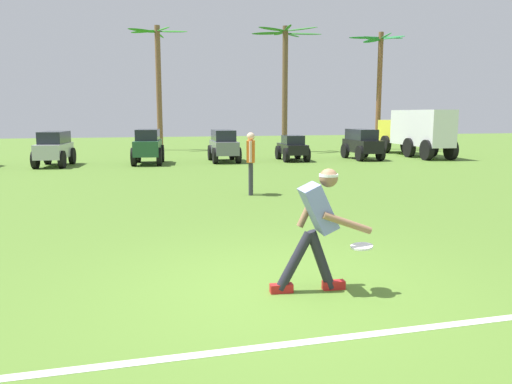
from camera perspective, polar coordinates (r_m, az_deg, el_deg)
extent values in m
plane|color=#52782A|center=(5.90, 2.89, -10.99)|extent=(80.00, 80.00, 0.00)
cube|color=white|center=(4.71, 7.87, -16.37)|extent=(23.57, 0.42, 0.01)
cylinder|color=#23232D|center=(5.79, 7.42, -7.69)|extent=(0.36, 0.14, 0.72)
cube|color=red|center=(5.94, 8.86, -10.45)|extent=(0.27, 0.12, 0.10)
cylinder|color=#23232D|center=(5.71, 4.43, -7.90)|extent=(0.45, 0.14, 0.69)
cube|color=red|center=(5.77, 2.93, -10.93)|extent=(0.27, 0.12, 0.10)
cube|color=#7A84C6|center=(5.64, 7.11, -1.83)|extent=(0.43, 0.36, 0.57)
sphere|color=#936B4C|center=(5.62, 8.30, 1.61)|extent=(0.22, 0.22, 0.21)
cylinder|color=white|center=(5.62, 8.30, 1.91)|extent=(0.23, 0.23, 0.03)
cylinder|color=#936B4C|center=(5.59, 10.38, -3.51)|extent=(0.58, 0.11, 0.27)
cylinder|color=#936B4C|center=(5.82, 6.05, -1.72)|extent=(0.29, 0.10, 0.49)
cylinder|color=white|center=(5.70, 11.98, -6.11)|extent=(0.32, 0.32, 0.05)
cylinder|color=#33333D|center=(12.40, -0.61, 1.50)|extent=(0.13, 0.13, 0.82)
cylinder|color=#33333D|center=(12.58, -0.58, 1.60)|extent=(0.13, 0.13, 0.82)
cube|color=orange|center=(12.42, -0.60, 4.66)|extent=(0.28, 0.38, 0.54)
cylinder|color=beige|center=(12.21, -0.63, 4.63)|extent=(0.09, 0.09, 0.52)
cylinder|color=beige|center=(12.63, -0.57, 4.78)|extent=(0.09, 0.09, 0.52)
sphere|color=beige|center=(12.40, -0.60, 6.36)|extent=(0.25, 0.25, 0.20)
cube|color=#B7BABF|center=(20.94, -22.08, 4.40)|extent=(1.21, 2.49, 0.55)
cube|color=#1E232B|center=(21.06, -22.06, 5.81)|extent=(1.03, 1.88, 0.46)
cylinder|color=black|center=(21.89, -22.72, 3.81)|extent=(0.25, 0.68, 0.66)
cylinder|color=black|center=(21.66, -20.26, 3.90)|extent=(0.25, 0.68, 0.66)
cylinder|color=black|center=(20.29, -23.93, 3.39)|extent=(0.25, 0.68, 0.66)
cylinder|color=black|center=(20.04, -21.29, 3.49)|extent=(0.25, 0.68, 0.66)
cube|color=#235133|center=(20.75, -12.24, 4.97)|extent=(1.25, 2.45, 0.60)
cube|color=#1E232B|center=(20.77, -12.27, 6.41)|extent=(1.04, 1.64, 0.44)
cylinder|color=black|center=(21.59, -13.32, 4.28)|extent=(0.26, 0.74, 0.72)
cylinder|color=black|center=(21.51, -10.72, 4.35)|extent=(0.26, 0.74, 0.72)
cylinder|color=black|center=(20.05, -13.80, 3.92)|extent=(0.26, 0.74, 0.72)
cylinder|color=black|center=(19.96, -11.00, 4.00)|extent=(0.26, 0.74, 0.72)
cube|color=slate|center=(21.33, -3.70, 5.11)|extent=(1.04, 2.43, 0.55)
cube|color=#1E232B|center=(21.45, -3.77, 6.48)|extent=(0.91, 1.83, 0.46)
cylinder|color=black|center=(22.11, -5.24, 4.51)|extent=(0.20, 0.67, 0.66)
cylinder|color=black|center=(22.24, -2.77, 4.56)|extent=(0.20, 0.67, 0.66)
cylinder|color=black|center=(20.46, -4.69, 4.16)|extent=(0.20, 0.67, 0.66)
cylinder|color=black|center=(20.60, -2.04, 4.22)|extent=(0.20, 0.67, 0.66)
cube|color=black|center=(21.89, 4.16, 4.95)|extent=(1.04, 2.25, 0.42)
cube|color=#1E232B|center=(21.77, 4.24, 5.98)|extent=(0.86, 1.15, 0.38)
cylinder|color=black|center=(22.55, 2.56, 4.54)|extent=(0.22, 0.61, 0.60)
cylinder|color=black|center=(22.77, 4.78, 4.56)|extent=(0.22, 0.61, 0.60)
cylinder|color=black|center=(21.06, 3.48, 4.23)|extent=(0.22, 0.61, 0.60)
cylinder|color=black|center=(21.29, 5.84, 4.25)|extent=(0.22, 0.61, 0.60)
cube|color=black|center=(22.88, 12.06, 5.18)|extent=(1.03, 2.43, 0.55)
cube|color=#1E232B|center=(22.99, 11.95, 6.47)|extent=(0.90, 1.83, 0.46)
cylinder|color=black|center=(23.48, 10.13, 4.66)|extent=(0.20, 0.67, 0.66)
cylinder|color=black|center=(23.86, 12.28, 4.66)|extent=(0.20, 0.67, 0.66)
cylinder|color=black|center=(21.94, 11.78, 4.32)|extent=(0.20, 0.67, 0.66)
cylinder|color=black|center=(22.34, 14.04, 4.32)|extent=(0.20, 0.67, 0.66)
cube|color=yellow|center=(27.48, 15.45, 6.73)|extent=(1.16, 1.77, 1.15)
cube|color=white|center=(24.83, 18.38, 6.99)|extent=(1.44, 4.27, 1.65)
cylinder|color=black|center=(26.96, 14.59, 5.30)|extent=(0.30, 0.91, 0.90)
cylinder|color=black|center=(27.45, 16.78, 5.26)|extent=(0.30, 0.91, 0.90)
cylinder|color=black|center=(24.61, 17.09, 4.87)|extent=(0.30, 0.91, 0.90)
cylinder|color=black|center=(25.15, 19.44, 4.84)|extent=(0.30, 0.91, 0.90)
cylinder|color=black|center=(23.15, 18.93, 4.56)|extent=(0.30, 0.91, 0.90)
cylinder|color=black|center=(23.72, 21.38, 4.52)|extent=(0.30, 0.91, 0.90)
cylinder|color=brown|center=(28.76, -11.04, 11.50)|extent=(0.30, 0.30, 6.79)
ellipsoid|color=#2B7E23|center=(28.98, -9.54, 17.64)|extent=(1.67, 0.54, 0.17)
ellipsoid|color=#2B7E23|center=(29.99, -10.89, 17.18)|extent=(0.67, 1.91, 0.17)
ellipsoid|color=#2B7E23|center=(29.62, -12.71, 17.46)|extent=(1.56, 1.33, 0.15)
ellipsoid|color=#2B7E23|center=(28.60, -12.82, 17.55)|extent=(1.68, 1.10, 0.17)
ellipsoid|color=#2B7E23|center=(28.40, -10.57, 17.85)|extent=(0.80, 1.50, 0.17)
cylinder|color=brown|center=(27.02, 3.32, 11.56)|extent=(0.29, 0.29, 6.54)
ellipsoid|color=#2D6F2B|center=(27.50, 5.48, 17.55)|extent=(1.97, 0.48, 0.17)
ellipsoid|color=#2D6F2B|center=(27.90, 4.18, 17.46)|extent=(1.23, 1.12, 0.19)
ellipsoid|color=#2D6F2B|center=(27.96, 2.72, 17.70)|extent=(0.46, 1.44, 0.16)
ellipsoid|color=#2D6F2B|center=(27.44, 1.43, 17.68)|extent=(1.74, 0.98, 0.17)
ellipsoid|color=#2D6F2B|center=(26.71, 1.87, 18.12)|extent=(1.77, 1.04, 0.14)
ellipsoid|color=#2D6F2B|center=(26.46, 3.68, 18.24)|extent=(0.52, 1.79, 0.14)
ellipsoid|color=#2D6F2B|center=(26.78, 5.19, 18.05)|extent=(1.41, 1.70, 0.14)
cylinder|color=brown|center=(29.80, 13.88, 11.08)|extent=(0.28, 0.28, 6.55)
ellipsoid|color=#207638|center=(30.55, 15.29, 16.66)|extent=(1.56, 0.53, 0.16)
ellipsoid|color=#207638|center=(30.89, 14.18, 16.52)|extent=(1.05, 1.55, 0.16)
ellipsoid|color=#207638|center=(30.60, 13.10, 16.49)|extent=(0.64, 1.50, 0.19)
ellipsoid|color=#207638|center=(29.88, 12.34, 16.85)|extent=(1.82, 0.69, 0.16)
ellipsoid|color=#207638|center=(29.29, 13.12, 16.71)|extent=(1.68, 1.14, 0.19)
ellipsoid|color=#207638|center=(29.16, 14.63, 16.90)|extent=(0.64, 1.91, 0.16)
ellipsoid|color=#207638|center=(29.72, 15.38, 16.66)|extent=(1.01, 1.35, 0.19)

